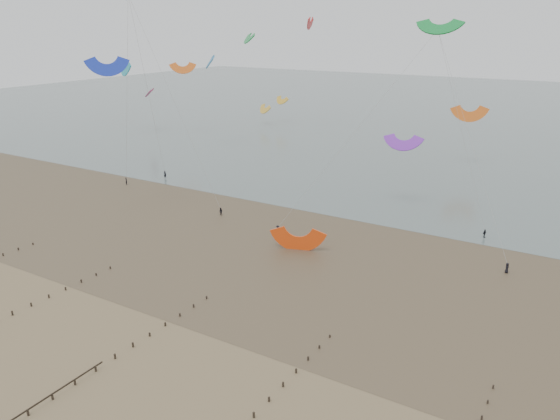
{
  "coord_description": "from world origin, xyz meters",
  "views": [
    {
      "loc": [
        45.36,
        -37.84,
        34.27
      ],
      "look_at": [
        5.64,
        28.0,
        8.0
      ],
      "focal_mm": 35.0,
      "sensor_mm": 36.0,
      "label": 1
    }
  ],
  "objects": [
    {
      "name": "ground",
      "position": [
        0.0,
        0.0,
        0.0
      ],
      "size": [
        500.0,
        500.0,
        0.0
      ],
      "primitive_type": "plane",
      "color": "brown",
      "rests_on": "ground"
    },
    {
      "name": "sea_and_shore",
      "position": [
        -4.08,
        34.4,
        0.01
      ],
      "size": [
        500.0,
        665.0,
        0.03
      ],
      "color": "#475654",
      "rests_on": "ground"
    },
    {
      "name": "kitesurfer_lead",
      "position": [
        -45.07,
        45.22,
        0.84
      ],
      "size": [
        0.73,
        0.69,
        1.67
      ],
      "primitive_type": "imported",
      "rotation": [
        0.0,
        0.0,
        2.5
      ],
      "color": "black",
      "rests_on": "ground"
    },
    {
      "name": "kitesurfers",
      "position": [
        28.34,
        48.99,
        0.83
      ],
      "size": [
        105.14,
        22.89,
        1.84
      ],
      "color": "black",
      "rests_on": "ground"
    },
    {
      "name": "grounded_kite",
      "position": [
        6.13,
        32.68,
        0.0
      ],
      "size": [
        9.02,
        7.97,
        4.15
      ],
      "primitive_type": null,
      "rotation": [
        1.54,
        0.0,
        0.32
      ],
      "color": "#F2440F",
      "rests_on": "ground"
    },
    {
      "name": "kites_airborne",
      "position": [
        -10.39,
        92.17,
        20.24
      ],
      "size": [
        224.33,
        111.96,
        44.05
      ],
      "color": "teal",
      "rests_on": "ground"
    }
  ]
}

